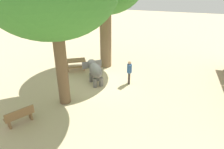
% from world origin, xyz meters
% --- Properties ---
extents(ground_plane, '(60.00, 60.00, 0.00)m').
position_xyz_m(ground_plane, '(0.00, 0.00, 0.00)').
color(ground_plane, tan).
extents(elephant, '(1.94, 1.83, 1.41)m').
position_xyz_m(elephant, '(-0.11, -0.31, 0.90)').
color(elephant, slate).
rests_on(elephant, ground_plane).
extents(person_handler, '(0.49, 0.32, 1.62)m').
position_xyz_m(person_handler, '(-0.53, 1.93, 0.95)').
color(person_handler, '#3F3833').
rests_on(person_handler, ground_plane).
extents(wooden_bench, '(1.39, 1.10, 0.88)m').
position_xyz_m(wooden_bench, '(5.03, -2.38, 0.47)').
color(wooden_bench, olive).
rests_on(wooden_bench, ground_plane).
extents(picnic_table_near, '(2.01, 2.02, 0.78)m').
position_xyz_m(picnic_table_near, '(-1.70, -2.43, 0.59)').
color(picnic_table_near, olive).
rests_on(picnic_table_near, ground_plane).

